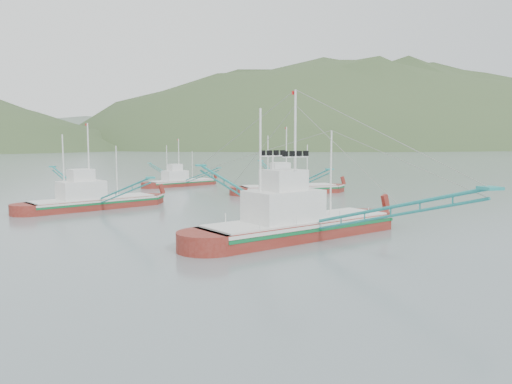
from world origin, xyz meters
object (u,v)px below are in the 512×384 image
object	(u,v)px
bg_boat_left	(93,190)
bg_boat_right	(288,184)
bg_boat_far	(181,176)
main_boat	(299,206)

from	to	relation	value
bg_boat_left	bg_boat_right	world-z (taller)	bg_boat_right
bg_boat_far	bg_boat_right	bearing A→B (deg)	-75.90
main_boat	bg_boat_far	bearing A→B (deg)	73.07
bg_boat_right	main_boat	bearing A→B (deg)	-110.49
bg_boat_far	bg_boat_left	size ratio (longest dim) A/B	0.82
main_boat	bg_boat_right	xyz separation A→B (m)	(10.03, 30.83, -1.08)
main_boat	bg_boat_far	world-z (taller)	main_boat
main_boat	bg_boat_far	xyz separation A→B (m)	(-3.27, 46.83, -0.75)
bg_boat_far	bg_boat_left	xyz separation A→B (m)	(-12.96, -25.18, 0.37)
bg_boat_far	bg_boat_right	world-z (taller)	bg_boat_right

